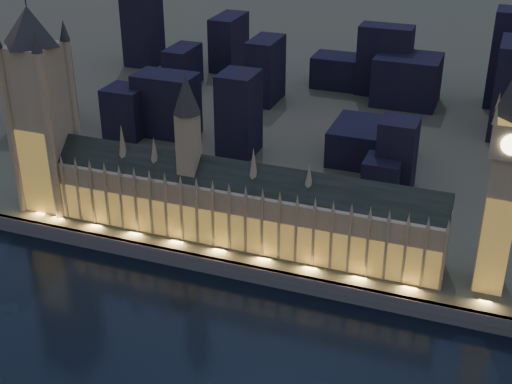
% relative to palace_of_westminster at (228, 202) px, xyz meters
% --- Properties ---
extents(ground_plane, '(2000.00, 2000.00, 0.00)m').
position_rel_palace_of_westminster_xyz_m(ground_plane, '(11.68, -61.75, -26.37)').
color(ground_plane, black).
rests_on(ground_plane, ground).
extents(north_bank, '(2000.00, 960.00, 8.00)m').
position_rel_palace_of_westminster_xyz_m(north_bank, '(11.68, 458.25, -22.37)').
color(north_bank, '#3D4B35').
rests_on(north_bank, ground).
extents(embankment_wall, '(2000.00, 2.50, 8.00)m').
position_rel_palace_of_westminster_xyz_m(embankment_wall, '(11.68, -20.75, -22.37)').
color(embankment_wall, '#4B4755').
rests_on(embankment_wall, ground).
extents(palace_of_westminster, '(202.00, 21.32, 78.00)m').
position_rel_palace_of_westminster_xyz_m(palace_of_westminster, '(0.00, 0.00, 0.00)').
color(palace_of_westminster, '#88745D').
rests_on(palace_of_westminster, north_bank).
extents(victoria_tower, '(31.68, 31.68, 114.12)m').
position_rel_palace_of_westminster_xyz_m(victoria_tower, '(-98.32, 0.17, 38.10)').
color(victoria_tower, '#88745D').
rests_on(victoria_tower, north_bank).
extents(elizabeth_tower, '(18.00, 18.00, 109.19)m').
position_rel_palace_of_westminster_xyz_m(elizabeth_tower, '(119.68, 0.17, 42.52)').
color(elizabeth_tower, '#88745D').
rests_on(elizabeth_tower, north_bank).
extents(city_backdrop, '(458.63, 215.63, 74.49)m').
position_rel_palace_of_westminster_xyz_m(city_backdrop, '(48.04, 184.25, 4.62)').
color(city_backdrop, black).
rests_on(city_backdrop, north_bank).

